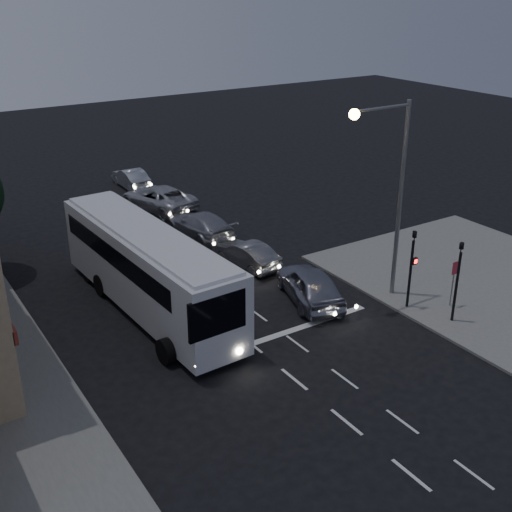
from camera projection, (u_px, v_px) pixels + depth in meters
ground at (279, 367)px, 24.70m from camera, size 120.00×120.00×0.00m
road_markings at (260, 322)px, 27.90m from camera, size 8.00×30.55×0.01m
tour_bus at (148, 268)px, 28.17m from camera, size 3.19×12.67×3.86m
car_suv at (310, 285)px, 29.47m from camera, size 3.25×5.24×1.66m
car_sedan_a at (246, 254)px, 33.12m from camera, size 2.02×4.25×1.35m
car_sedan_b at (200, 225)px, 36.85m from camera, size 2.54×5.35×1.50m
car_sedan_c at (158, 198)px, 41.37m from camera, size 3.89×6.09×1.56m
car_extra at (131, 178)px, 45.86m from camera, size 1.50×4.18×1.37m
traffic_signal_main at (412, 260)px, 28.13m from camera, size 0.25×0.35×4.10m
traffic_signal_side at (458, 272)px, 26.95m from camera, size 0.18×0.15×4.10m
regulatory_sign at (454, 276)px, 28.51m from camera, size 0.45×0.12×2.20m
streetlight at (391, 180)px, 27.79m from camera, size 3.32×0.44×9.00m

